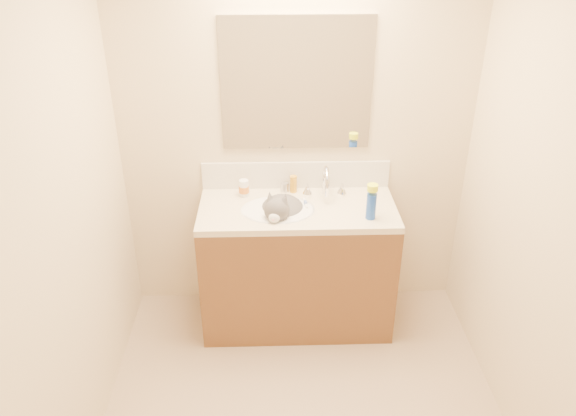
{
  "coord_description": "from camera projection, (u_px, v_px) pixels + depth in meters",
  "views": [
    {
      "loc": [
        -0.15,
        -2.02,
        2.48
      ],
      "look_at": [
        -0.06,
        0.92,
        0.88
      ],
      "focal_mm": 35.0,
      "sensor_mm": 36.0,
      "label": 1
    }
  ],
  "objects": [
    {
      "name": "toothbrush",
      "position": [
        305.0,
        203.0,
        3.44
      ],
      "size": [
        0.03,
        0.12,
        0.01
      ],
      "primitive_type": "cube",
      "rotation": [
        0.0,
        0.0,
        0.11
      ],
      "color": "white",
      "rests_on": "counter_slab"
    },
    {
      "name": "counter_slab",
      "position": [
        298.0,
        210.0,
        3.42
      ],
      "size": [
        1.2,
        0.55,
        0.04
      ],
      "primitive_type": "cube",
      "color": "beige",
      "rests_on": "vanity_cabinet"
    },
    {
      "name": "spray_can",
      "position": [
        371.0,
        206.0,
        3.25
      ],
      "size": [
        0.07,
        0.07,
        0.16
      ],
      "primitive_type": "cylinder",
      "rotation": [
        0.0,
        0.0,
        0.26
      ],
      "color": "blue",
      "rests_on": "counter_slab"
    },
    {
      "name": "backsplash",
      "position": [
        296.0,
        175.0,
        3.6
      ],
      "size": [
        1.2,
        0.02,
        0.18
      ],
      "primitive_type": "cube",
      "color": "silver",
      "rests_on": "counter_slab"
    },
    {
      "name": "mirror",
      "position": [
        296.0,
        85.0,
        3.32
      ],
      "size": [
        0.9,
        0.02,
        0.8
      ],
      "primitive_type": "cube",
      "color": "white",
      "rests_on": "room_shell"
    },
    {
      "name": "cat",
      "position": [
        282.0,
        213.0,
        3.41
      ],
      "size": [
        0.36,
        0.43,
        0.32
      ],
      "rotation": [
        0.0,
        0.0,
        -0.25
      ],
      "color": "#4C494C",
      "rests_on": "basin"
    },
    {
      "name": "amber_bottle",
      "position": [
        293.0,
        184.0,
        3.56
      ],
      "size": [
        0.05,
        0.05,
        0.11
      ],
      "primitive_type": "cylinder",
      "rotation": [
        0.0,
        0.0,
        -0.24
      ],
      "color": "orange",
      "rests_on": "counter_slab"
    },
    {
      "name": "basin",
      "position": [
        278.0,
        220.0,
        3.41
      ],
      "size": [
        0.45,
        0.36,
        0.14
      ],
      "primitive_type": "ellipsoid",
      "color": "white",
      "rests_on": "vanity_cabinet"
    },
    {
      "name": "spray_cap",
      "position": [
        373.0,
        188.0,
        3.19
      ],
      "size": [
        0.08,
        0.08,
        0.04
      ],
      "primitive_type": "cylinder",
      "rotation": [
        0.0,
        0.0,
        0.26
      ],
      "color": "#E0FA1A",
      "rests_on": "spray_can"
    },
    {
      "name": "faucet",
      "position": [
        326.0,
        184.0,
        3.49
      ],
      "size": [
        0.28,
        0.2,
        0.21
      ],
      "color": "silver",
      "rests_on": "counter_slab"
    },
    {
      "name": "room_shell",
      "position": [
        310.0,
        185.0,
        2.25
      ],
      "size": [
        2.24,
        2.54,
        2.52
      ],
      "color": "beige",
      "rests_on": "ground"
    },
    {
      "name": "toothbrush_head",
      "position": [
        305.0,
        203.0,
        3.44
      ],
      "size": [
        0.02,
        0.03,
        0.02
      ],
      "primitive_type": "cube",
      "rotation": [
        0.0,
        0.0,
        0.11
      ],
      "color": "#5E78C8",
      "rests_on": "counter_slab"
    },
    {
      "name": "pill_bottle",
      "position": [
        244.0,
        188.0,
        3.51
      ],
      "size": [
        0.08,
        0.08,
        0.11
      ],
      "primitive_type": "cylinder",
      "rotation": [
        0.0,
        0.0,
        -0.36
      ],
      "color": "white",
      "rests_on": "counter_slab"
    },
    {
      "name": "pill_label",
      "position": [
        244.0,
        189.0,
        3.52
      ],
      "size": [
        0.08,
        0.08,
        0.04
      ],
      "primitive_type": "cylinder",
      "rotation": [
        0.0,
        0.0,
        -0.36
      ],
      "color": "orange",
      "rests_on": "pill_bottle"
    },
    {
      "name": "vanity_cabinet",
      "position": [
        297.0,
        268.0,
        3.62
      ],
      "size": [
        1.2,
        0.55,
        0.82
      ],
      "primitive_type": "cube",
      "color": "brown",
      "rests_on": "ground"
    },
    {
      "name": "silver_jar",
      "position": [
        285.0,
        187.0,
        3.58
      ],
      "size": [
        0.05,
        0.05,
        0.06
      ],
      "primitive_type": "cylinder",
      "rotation": [
        0.0,
        0.0,
        0.02
      ],
      "color": "#B7B7BC",
      "rests_on": "counter_slab"
    }
  ]
}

